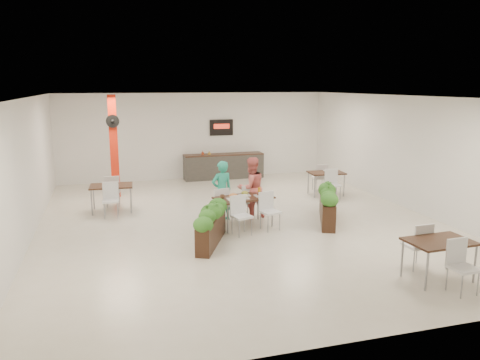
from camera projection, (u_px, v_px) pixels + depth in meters
name	position (u px, v px, depth m)	size (l,w,h in m)	color
ground	(240.00, 222.00, 12.16)	(12.00, 12.00, 0.00)	beige
room_shell	(240.00, 145.00, 11.75)	(10.10, 12.10, 3.22)	white
red_column	(114.00, 145.00, 14.57)	(0.40, 0.41, 3.20)	red
service_counter	(224.00, 166.00, 17.65)	(3.00, 0.64, 2.20)	#33302D
main_table	(243.00, 201.00, 11.68)	(1.57, 1.86, 0.92)	black
diner_man	(222.00, 191.00, 12.16)	(0.58, 0.38, 1.58)	teal
diner_woman	(251.00, 188.00, 12.37)	(0.80, 0.62, 1.64)	#EB6F68
planter_left	(211.00, 222.00, 10.37)	(1.05, 1.79, 1.01)	black
planter_right	(327.00, 203.00, 12.05)	(1.09, 1.92, 1.07)	black
side_table_a	(111.00, 189.00, 13.04)	(1.20, 1.64, 0.92)	black
side_table_b	(326.00, 176.00, 14.97)	(1.16, 1.65, 0.92)	black
side_table_c	(439.00, 247.00, 8.45)	(1.20, 1.64, 0.92)	black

